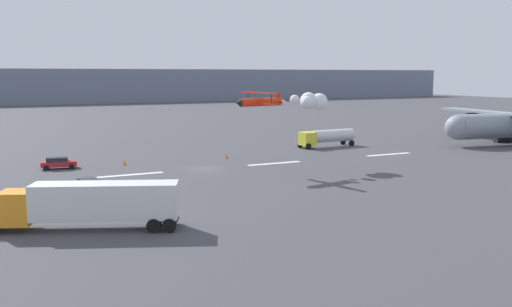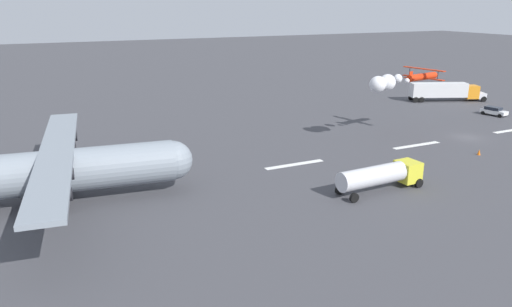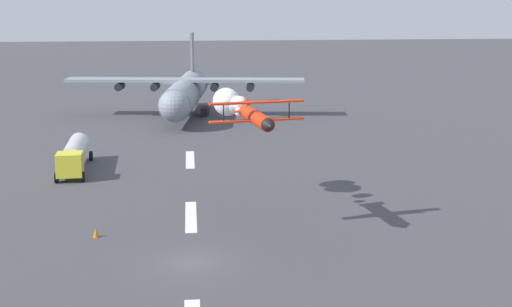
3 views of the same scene
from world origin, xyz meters
name	(u,v)px [view 3 (image 3 of 3)]	position (x,y,z in m)	size (l,w,h in m)	color
ground_plane	(192,262)	(0.00, 0.00, 0.00)	(440.00, 440.00, 0.00)	#424247
runway_stripe_3	(191,216)	(9.87, 0.00, 0.01)	(8.00, 0.90, 0.01)	white
runway_stripe_4	(190,160)	(29.61, 0.00, 0.01)	(8.00, 0.90, 0.01)	white
cargo_transport_plane	(184,93)	(55.37, 0.66, 3.54)	(24.54, 34.08, 11.50)	gray
stunt_biplane_red	(234,105)	(11.86, -3.64, 8.64)	(14.40, 6.95, 2.56)	red
fuel_tanker_truck	(74,154)	(25.77, 11.52, 1.75)	(10.23, 3.15, 2.90)	yellow
traffic_cone_far	(96,232)	(5.66, 6.95, 0.38)	(0.44, 0.44, 0.75)	orange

